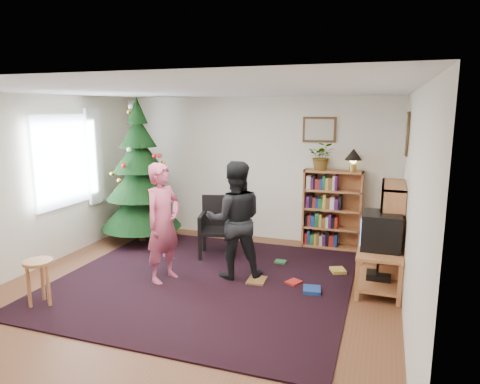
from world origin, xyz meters
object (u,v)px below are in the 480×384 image
(picture_back, at_px, (319,130))
(stool, at_px, (39,271))
(picture_right, at_px, (407,133))
(potted_plant, at_px, (322,156))
(christmas_tree, at_px, (140,183))
(bookshelf_back, at_px, (332,208))
(crt_tv, at_px, (381,231))
(bookshelf_right, at_px, (391,230))
(tv_stand, at_px, (379,264))
(person_by_chair, at_px, (235,220))
(armchair, at_px, (219,224))
(table_lamp, at_px, (353,156))
(person_standing, at_px, (163,223))

(picture_back, xyz_separation_m, stool, (-2.68, -3.48, -1.52))
(picture_right, relative_size, potted_plant, 1.32)
(christmas_tree, bearing_deg, bookshelf_back, 13.21)
(crt_tv, bearing_deg, christmas_tree, 168.70)
(bookshelf_right, height_order, stool, bookshelf_right)
(bookshelf_right, height_order, tv_stand, bookshelf_right)
(person_by_chair, bearing_deg, picture_right, -174.03)
(tv_stand, height_order, potted_plant, potted_plant)
(picture_back, xyz_separation_m, bookshelf_right, (1.19, -1.18, -1.29))
(armchair, relative_size, potted_plant, 2.08)
(picture_right, bearing_deg, stool, -145.48)
(bookshelf_right, height_order, table_lamp, table_lamp)
(stool, xyz_separation_m, person_standing, (1.01, 1.15, 0.37))
(crt_tv, bearing_deg, bookshelf_right, 75.96)
(picture_back, xyz_separation_m, tv_stand, (1.07, -1.67, -1.62))
(potted_plant, distance_m, table_lamp, 0.50)
(picture_right, distance_m, table_lamp, 1.04)
(picture_right, height_order, person_by_chair, picture_right)
(crt_tv, distance_m, potted_plant, 1.98)
(picture_right, height_order, potted_plant, picture_right)
(christmas_tree, distance_m, tv_stand, 4.11)
(picture_right, xyz_separation_m, potted_plant, (-1.25, 0.59, -0.42))
(bookshelf_right, bearing_deg, christmas_tree, 85.78)
(picture_right, distance_m, bookshelf_back, 1.76)
(armchair, height_order, potted_plant, potted_plant)
(picture_right, xyz_separation_m, christmas_tree, (-4.23, -0.16, -0.92))
(bookshelf_right, bearing_deg, tv_stand, 166.27)
(picture_right, height_order, stool, picture_right)
(picture_right, relative_size, person_standing, 0.37)
(tv_stand, xyz_separation_m, table_lamp, (-0.49, 1.54, 1.22))
(picture_back, relative_size, stool, 0.98)
(picture_back, xyz_separation_m, armchair, (-1.35, -1.12, -1.44))
(picture_back, height_order, person_by_chair, picture_back)
(picture_back, relative_size, tv_stand, 0.56)
(tv_stand, height_order, table_lamp, table_lamp)
(picture_back, height_order, potted_plant, picture_back)
(christmas_tree, xyz_separation_m, bookshelf_back, (3.18, 0.75, -0.37))
(armchair, bearing_deg, crt_tv, -27.78)
(picture_back, xyz_separation_m, picture_right, (1.33, -0.73, 0.00))
(picture_back, distance_m, christmas_tree, 3.17)
(tv_stand, bearing_deg, person_by_chair, -173.28)
(stool, distance_m, table_lamp, 4.79)
(bookshelf_back, bearing_deg, tv_stand, -62.70)
(crt_tv, height_order, stool, crt_tv)
(person_standing, bearing_deg, bookshelf_right, -53.70)
(bookshelf_back, relative_size, table_lamp, 3.56)
(picture_right, height_order, bookshelf_back, picture_right)
(christmas_tree, height_order, bookshelf_right, christmas_tree)
(picture_back, distance_m, table_lamp, 0.72)
(crt_tv, bearing_deg, person_by_chair, -173.27)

